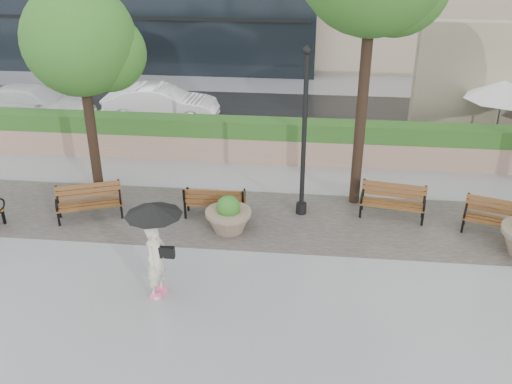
# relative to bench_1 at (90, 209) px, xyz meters

# --- Properties ---
(ground) EXTENTS (100.00, 100.00, 0.00)m
(ground) POSITION_rel_bench_1_xyz_m (4.61, -2.60, -0.26)
(ground) COLOR gray
(ground) RESTS_ON ground
(cobble_strip) EXTENTS (28.00, 3.20, 0.01)m
(cobble_strip) POSITION_rel_bench_1_xyz_m (4.61, 0.40, -0.26)
(cobble_strip) COLOR #383330
(cobble_strip) RESTS_ON ground
(hedge_wall) EXTENTS (24.00, 0.80, 1.35)m
(hedge_wall) POSITION_rel_bench_1_xyz_m (4.61, 4.40, 0.40)
(hedge_wall) COLOR #9F7667
(hedge_wall) RESTS_ON ground
(asphalt_street) EXTENTS (40.00, 7.00, 0.00)m
(asphalt_street) POSITION_rel_bench_1_xyz_m (4.61, 8.40, -0.26)
(asphalt_street) COLOR black
(asphalt_street) RESTS_ON ground
(bench_1) EXTENTS (1.77, 1.20, 0.89)m
(bench_1) POSITION_rel_bench_1_xyz_m (0.00, 0.00, 0.00)
(bench_1) COLOR brown
(bench_1) RESTS_ON ground
(bench_2) EXTENTS (1.63, 0.71, 0.86)m
(bench_2) POSITION_rel_bench_1_xyz_m (3.23, 0.46, -0.01)
(bench_2) COLOR brown
(bench_2) RESTS_ON ground
(bench_3) EXTENTS (1.74, 0.92, 0.89)m
(bench_3) POSITION_rel_bench_1_xyz_m (7.85, 0.87, -0.00)
(bench_3) COLOR brown
(bench_3) RESTS_ON ground
(bench_4) EXTENTS (1.74, 1.12, 0.87)m
(bench_4) POSITION_rel_bench_1_xyz_m (10.33, 0.23, -0.00)
(bench_4) COLOR brown
(bench_4) RESTS_ON ground
(planter_left) EXTENTS (1.15, 1.15, 0.97)m
(planter_left) POSITION_rel_bench_1_xyz_m (3.70, -0.27, 0.11)
(planter_left) COLOR #7F6B56
(planter_left) RESTS_ON ground
(lamppost) EXTENTS (0.28, 0.28, 4.46)m
(lamppost) POSITION_rel_bench_1_xyz_m (5.48, 0.85, 1.71)
(lamppost) COLOR black
(lamppost) RESTS_ON ground
(tree_0) EXTENTS (3.09, 2.93, 5.75)m
(tree_0) POSITION_rel_bench_1_xyz_m (-0.25, 1.76, 3.90)
(tree_0) COLOR black
(tree_0) RESTS_ON ground
(patio_umb_white) EXTENTS (2.50, 2.50, 2.30)m
(patio_umb_white) POSITION_rel_bench_1_xyz_m (11.84, 6.33, 1.73)
(patio_umb_white) COLOR black
(patio_umb_white) RESTS_ON ground
(car_left) EXTENTS (4.72, 2.03, 1.36)m
(car_left) POSITION_rel_bench_1_xyz_m (-4.90, 7.25, 0.41)
(car_left) COLOR white
(car_left) RESTS_ON ground
(car_right) EXTENTS (4.31, 1.57, 1.41)m
(car_right) POSITION_rel_bench_1_xyz_m (-0.08, 7.67, 0.44)
(car_right) COLOR white
(car_right) RESTS_ON ground
(pedestrian) EXTENTS (1.15, 1.15, 2.12)m
(pedestrian) POSITION_rel_bench_1_xyz_m (2.64, -3.04, 1.03)
(pedestrian) COLOR beige
(pedestrian) RESTS_ON ground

